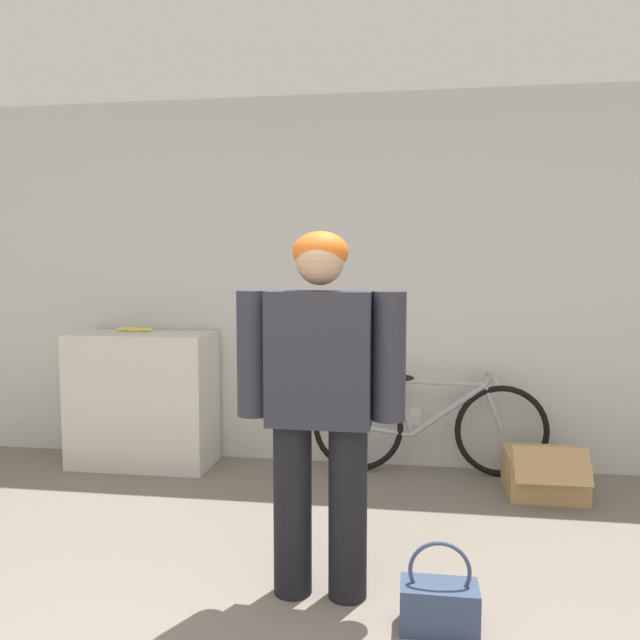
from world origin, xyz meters
TOP-DOWN VIEW (x-y plane):
  - wall_back at (0.00, 3.03)m, footprint 8.00×0.07m
  - side_shelf at (-1.36, 2.75)m, footprint 0.99×0.46m
  - person at (0.14, 1.17)m, footprint 0.71×0.24m
  - bicycle at (0.64, 2.83)m, footprint 1.59×0.46m
  - banana at (-1.44, 2.80)m, footprint 0.28×0.08m
  - handbag at (0.64, 0.98)m, footprint 0.30×0.17m
  - cardboard_box at (1.34, 2.55)m, footprint 0.46×0.51m

SIDE VIEW (x-z plane):
  - handbag at x=0.64m, z-range -0.07..0.28m
  - cardboard_box at x=1.34m, z-range -0.04..0.30m
  - bicycle at x=0.64m, z-range -0.01..0.69m
  - side_shelf at x=-1.36m, z-range 0.00..0.95m
  - person at x=0.14m, z-range 0.11..1.66m
  - banana at x=-1.44m, z-range 0.95..0.98m
  - wall_back at x=0.00m, z-range 0.00..2.60m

